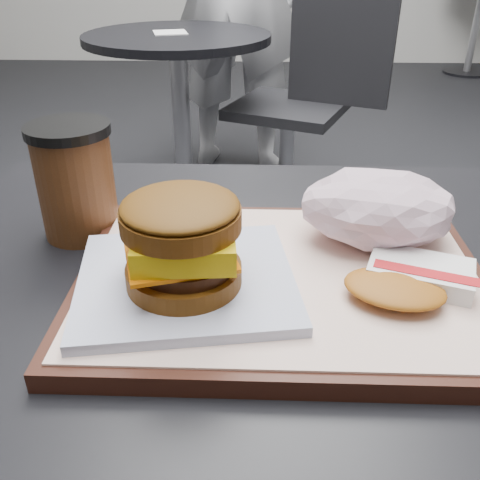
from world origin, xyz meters
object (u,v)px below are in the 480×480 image
neighbor_chair (306,96)px  breakfast_sandwich (184,251)px  serving_tray (281,281)px  customer_table (290,413)px  crumpled_wrapper (378,208)px  neighbor_table (180,88)px  coffee_cup (76,180)px  hash_brown (409,279)px

neighbor_chair → breakfast_sandwich: bearing=-98.1°
serving_tray → neighbor_chair: (0.16, 1.72, -0.27)m
customer_table → crumpled_wrapper: (0.08, 0.05, 0.24)m
neighbor_table → coffee_cup: bearing=-85.9°
serving_tray → hash_brown: 0.11m
breakfast_sandwich → hash_brown: size_ratio=1.62×
breakfast_sandwich → crumpled_wrapper: bearing=28.7°
serving_tray → breakfast_sandwich: breakfast_sandwich is taller
customer_table → crumpled_wrapper: crumpled_wrapper is taller
customer_table → breakfast_sandwich: 0.27m
serving_tray → crumpled_wrapper: size_ratio=2.46×
coffee_cup → customer_table: bearing=-20.2°
customer_table → serving_tray: 0.20m
hash_brown → neighbor_chair: 1.77m
serving_tray → neighbor_chair: bearing=84.6°
customer_table → breakfast_sandwich: size_ratio=3.74×
customer_table → coffee_cup: size_ratio=6.39×
hash_brown → coffee_cup: size_ratio=1.05×
breakfast_sandwich → coffee_cup: size_ratio=1.71×
customer_table → serving_tray: serving_tray is taller
customer_table → neighbor_chair: neighbor_chair is taller
coffee_cup → neighbor_table: 1.59m
neighbor_table → hash_brown: bearing=-75.4°
serving_tray → neighbor_table: serving_tray is taller
breakfast_sandwich → neighbor_table: bearing=98.2°
crumpled_wrapper → neighbor_table: bearing=105.1°
breakfast_sandwich → crumpled_wrapper: (0.18, 0.10, -0.01)m
coffee_cup → neighbor_chair: size_ratio=0.14×
serving_tray → breakfast_sandwich: bearing=-159.8°
serving_tray → coffee_cup: 0.25m
hash_brown → crumpled_wrapper: (-0.01, 0.09, 0.02)m
customer_table → neighbor_chair: 1.71m
crumpled_wrapper → neighbor_table: 1.68m
crumpled_wrapper → coffee_cup: size_ratio=1.23×
serving_tray → crumpled_wrapper: (0.10, 0.07, 0.04)m
crumpled_wrapper → neighbor_table: size_ratio=0.21×
customer_table → neighbor_table: bearing=102.0°
hash_brown → neighbor_chair: neighbor_chair is taller
serving_tray → hash_brown: bearing=-12.5°
serving_tray → crumpled_wrapper: bearing=35.1°
customer_table → hash_brown: bearing=-24.7°
serving_tray → hash_brown: (0.11, -0.02, 0.02)m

